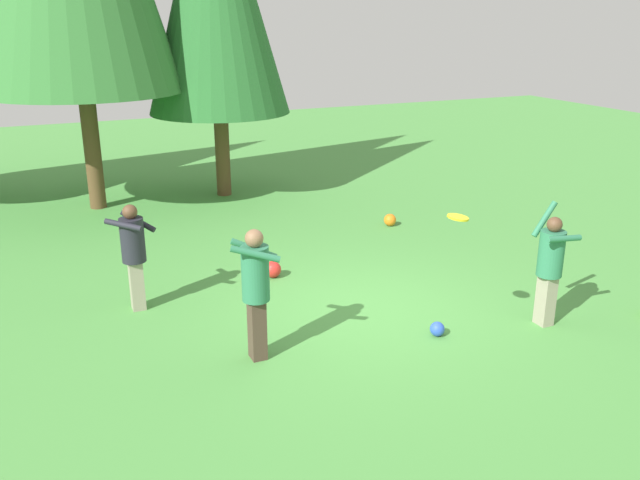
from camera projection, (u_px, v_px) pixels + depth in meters
name	position (u px, v px, depth m)	size (l,w,h in m)	color
ground_plane	(366.00, 310.00, 9.75)	(40.00, 40.00, 0.00)	#4C9342
person_thrower	(550.00, 262.00, 9.03)	(0.54, 0.49, 1.72)	gray
person_catcher	(256.00, 283.00, 8.10)	(0.68, 0.62, 1.70)	#4C382D
person_bystander	(133.00, 248.00, 9.51)	(0.72, 0.71, 1.58)	gray
frisbee	(458.00, 217.00, 8.20)	(0.36, 0.36, 0.06)	yellow
ball_orange	(390.00, 220.00, 13.55)	(0.25, 0.25, 0.25)	orange
ball_blue	(437.00, 329.00, 8.96)	(0.20, 0.20, 0.20)	blue
ball_red	(273.00, 269.00, 10.92)	(0.28, 0.28, 0.28)	red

